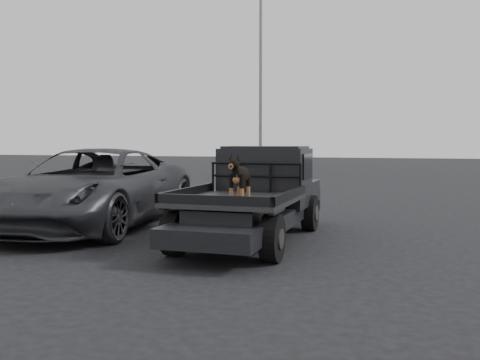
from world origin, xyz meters
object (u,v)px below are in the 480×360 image
(flatbed_ute, at_px, (252,217))
(parked_suv, at_px, (93,188))
(distant_car_a, at_px, (274,160))
(floodlight_near, at_px, (261,32))
(dog, at_px, (240,179))

(flatbed_ute, xyz_separation_m, parked_suv, (-3.85, 0.52, 0.41))
(parked_suv, height_order, distant_car_a, parked_suv)
(flatbed_ute, distance_m, parked_suv, 3.91)
(flatbed_ute, height_order, distant_car_a, distant_car_a)
(floodlight_near, bearing_deg, dog, -75.11)
(parked_suv, bearing_deg, floodlight_near, 87.78)
(flatbed_ute, distance_m, dog, 1.70)
(flatbed_ute, height_order, parked_suv, parked_suv)
(distant_car_a, bearing_deg, flatbed_ute, -77.04)
(dog, relative_size, distant_car_a, 0.17)
(dog, height_order, parked_suv, parked_suv)
(parked_suv, height_order, floodlight_near, floodlight_near)
(parked_suv, bearing_deg, distant_car_a, 88.48)
(dog, bearing_deg, parked_suv, 154.02)
(parked_suv, distance_m, floodlight_near, 19.95)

